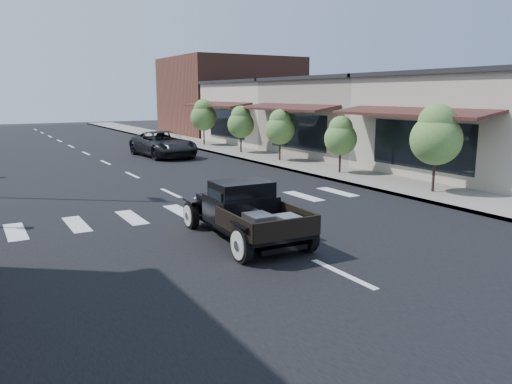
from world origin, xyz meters
TOP-DOWN VIEW (x-y plane):
  - ground at (0.00, 0.00)m, footprint 120.00×120.00m
  - road at (0.00, 15.00)m, footprint 14.00×80.00m
  - road_markings at (0.00, 10.00)m, footprint 12.00×60.00m
  - sidewalk_right at (8.50, 15.00)m, footprint 3.00×80.00m
  - storefront_near at (15.00, 4.00)m, footprint 10.00×9.00m
  - storefront_mid at (15.00, 13.00)m, footprint 10.00×9.00m
  - storefront_far at (15.00, 22.00)m, footprint 10.00×9.00m
  - far_building_right at (15.50, 32.00)m, footprint 11.00×10.00m
  - small_tree_a at (8.30, 1.79)m, footprint 1.87×1.87m
  - small_tree_b at (8.30, 7.15)m, footprint 1.50×1.50m
  - small_tree_c at (8.30, 12.24)m, footprint 1.60×1.60m
  - small_tree_d at (8.30, 16.70)m, footprint 1.65×1.65m
  - small_tree_e at (8.30, 22.25)m, footprint 1.86×1.86m
  - hotrod_pickup at (-0.54, 0.22)m, footprint 2.27×4.56m
  - second_car at (3.69, 17.98)m, footprint 2.87×5.60m

SIDE VIEW (x-z plane):
  - ground at x=0.00m, z-range 0.00..0.00m
  - road_markings at x=0.00m, z-range -0.03..0.03m
  - road at x=0.00m, z-range 0.00..0.02m
  - sidewalk_right at x=8.50m, z-range 0.00..0.15m
  - second_car at x=3.69m, z-range 0.00..1.51m
  - hotrod_pickup at x=-0.54m, z-range 0.00..1.55m
  - small_tree_b at x=8.30m, z-range 0.15..2.64m
  - small_tree_c at x=8.30m, z-range 0.15..2.81m
  - small_tree_d at x=8.30m, z-range 0.15..2.90m
  - small_tree_e at x=8.30m, z-range 0.15..3.25m
  - small_tree_a at x=8.30m, z-range 0.15..3.26m
  - storefront_near at x=15.00m, z-range 0.00..4.50m
  - storefront_mid at x=15.00m, z-range 0.00..4.50m
  - storefront_far at x=15.00m, z-range 0.00..4.50m
  - far_building_right at x=15.50m, z-range 0.00..7.00m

